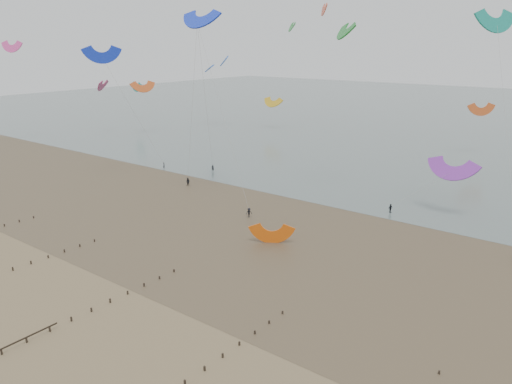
% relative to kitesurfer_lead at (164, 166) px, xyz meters
% --- Properties ---
extents(ground, '(500.00, 500.00, 0.00)m').
position_rel_kitesurfer_lead_xyz_m(ground, '(40.80, -51.32, -0.79)').
color(ground, brown).
rests_on(ground, ground).
extents(sea_and_shore, '(500.00, 665.00, 0.03)m').
position_rel_kitesurfer_lead_xyz_m(sea_and_shore, '(36.73, -16.92, -0.78)').
color(sea_and_shore, '#475654').
rests_on(sea_and_shore, ground).
extents(kitesurfer_lead, '(0.69, 0.61, 1.59)m').
position_rel_kitesurfer_lead_xyz_m(kitesurfer_lead, '(0.00, 0.00, 0.00)').
color(kitesurfer_lead, black).
rests_on(kitesurfer_lead, ground).
extents(kitesurfers, '(79.09, 24.02, 1.82)m').
position_rel_kitesurfer_lead_xyz_m(kitesurfers, '(57.91, -2.57, 0.07)').
color(kitesurfers, black).
rests_on(kitesurfers, ground).
extents(grounded_kite, '(7.58, 7.14, 3.31)m').
position_rel_kitesurfer_lead_xyz_m(grounded_kite, '(49.30, -22.70, -0.79)').
color(grounded_kite, '#E0570E').
rests_on(grounded_kite, ground).
extents(kites_airborne, '(247.12, 108.23, 39.35)m').
position_rel_kitesurfer_lead_xyz_m(kites_airborne, '(32.62, 35.25, 20.53)').
color(kites_airborne, '#F548A9').
rests_on(kites_airborne, ground).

